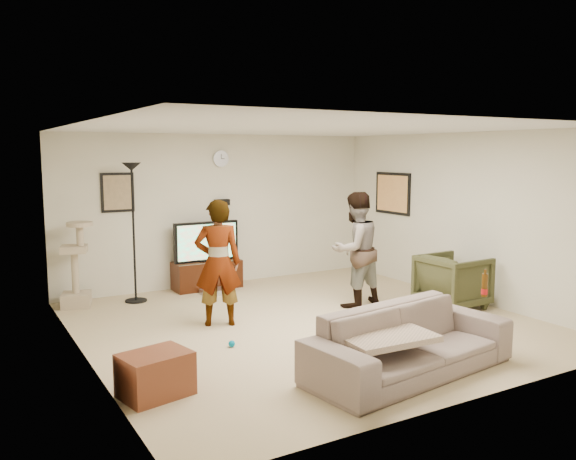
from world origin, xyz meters
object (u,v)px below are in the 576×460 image
tv (206,241)px  person_right (355,250)px  floor_lamp (134,233)px  side_table (155,374)px  sofa (410,341)px  armchair (453,281)px  cat_tree (75,264)px  person_left (218,263)px  beer_bottle (485,285)px  tv_stand (207,275)px

tv → person_right: person_right is taller
floor_lamp → side_table: 3.66m
sofa → armchair: (2.24, 1.62, 0.05)m
cat_tree → sofa: bearing=-61.2°
cat_tree → person_right: (3.49, -1.97, 0.21)m
person_right → side_table: (-3.46, -1.64, -0.62)m
person_left → person_right: person_right is taller
person_left → beer_bottle: (2.02, -2.51, -0.03)m
person_left → side_table: size_ratio=2.70×
person_left → sofa: (0.98, -2.51, -0.48)m
tv_stand → cat_tree: cat_tree is taller
person_left → floor_lamp: bearing=-49.7°
cat_tree → sofa: (2.40, -4.36, -0.29)m
beer_bottle → side_table: (-3.41, 0.74, -0.58)m
beer_bottle → floor_lamp: bearing=121.8°
tv → armchair: size_ratio=1.29×
floor_lamp → person_left: 1.83m
person_right → sofa: (-1.09, -2.39, -0.50)m
person_left → tv: bearing=-87.1°
person_right → beer_bottle: size_ratio=6.60×
floor_lamp → cat_tree: 0.93m
sofa → beer_bottle: beer_bottle is taller
cat_tree → armchair: 5.40m
cat_tree → person_right: 4.01m
floor_lamp → cat_tree: bearing=170.6°
sofa → armchair: 2.77m
tv_stand → cat_tree: bearing=-176.6°
tv_stand → person_right: person_right is taller
sofa → side_table: 2.49m
person_right → beer_bottle: bearing=83.4°
floor_lamp → person_right: 3.25m
tv_stand → floor_lamp: bearing=-168.2°
person_right → sofa: person_right is taller
cat_tree → beer_bottle: cat_tree is taller
cat_tree → person_right: person_right is taller
floor_lamp → beer_bottle: floor_lamp is taller
tv_stand → person_left: (-0.65, -1.97, 0.58)m
floor_lamp → cat_tree: (-0.82, 0.14, -0.41)m
floor_lamp → armchair: bearing=-34.3°
tv → side_table: (-2.03, -3.74, -0.57)m
beer_bottle → armchair: (1.20, 1.62, -0.40)m
tv → beer_bottle: bearing=-72.9°
person_left → armchair: (3.23, -0.89, -0.43)m
cat_tree → floor_lamp: bearing=-9.4°
tv_stand → armchair: 3.86m
cat_tree → person_left: bearing=-52.5°
person_left → sofa: bearing=132.4°
tv → floor_lamp: floor_lamp is taller
tv_stand → person_left: person_left is taller
cat_tree → side_table: cat_tree is taller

